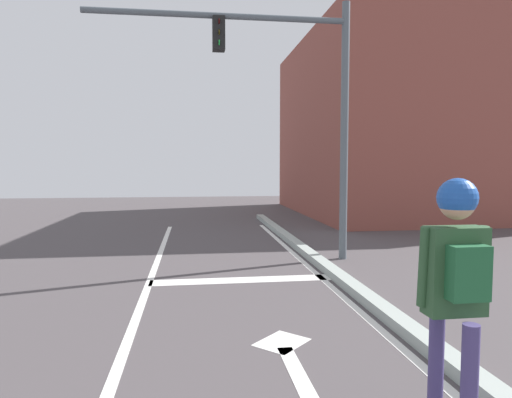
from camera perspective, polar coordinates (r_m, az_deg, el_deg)
lane_line_center at (r=5.12m, az=-16.45°, el=-18.40°), size 0.12×20.00×0.01m
lane_line_curbside at (r=5.53m, az=16.89°, el=-16.69°), size 0.12×20.00×0.01m
stop_bar at (r=7.91m, az=-1.84°, el=-10.09°), size 3.09×0.40×0.01m
lane_arrow_stem at (r=4.54m, az=5.46°, el=-21.31°), size 0.16×1.40×0.01m
lane_arrow_head at (r=5.30m, az=3.24°, el=-17.43°), size 0.71×0.71×0.01m
curb_strip at (r=5.61m, az=19.32°, el=-15.71°), size 0.24×24.00×0.14m
skater at (r=3.40m, az=23.75°, el=-8.36°), size 0.49×0.64×1.79m
traffic_signal_mast at (r=9.47m, az=3.94°, el=14.29°), size 5.24×0.34×5.26m
building_block at (r=19.96m, az=19.02°, el=8.36°), size 9.22×9.79×6.95m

